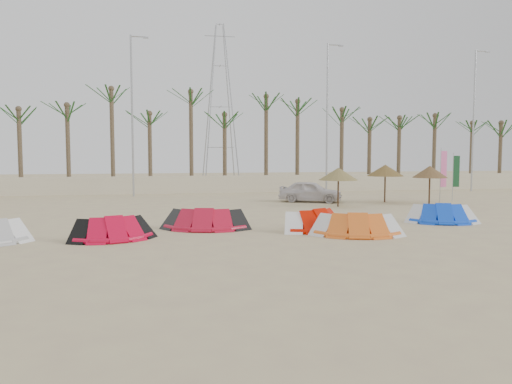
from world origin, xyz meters
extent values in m
plane|color=#C9B984|center=(0.00, 0.00, 0.00)|extent=(120.00, 120.00, 0.00)
cube|color=beige|center=(0.00, 22.00, 0.65)|extent=(60.00, 0.30, 1.30)
cylinder|color=brown|center=(-14.00, 23.50, 3.25)|extent=(0.32, 0.32, 6.50)
ellipsoid|color=#194719|center=(-14.00, 23.50, 6.50)|extent=(4.00, 4.00, 2.40)
cylinder|color=brown|center=(-4.00, 23.50, 3.25)|extent=(0.32, 0.32, 6.50)
ellipsoid|color=#194719|center=(-4.00, 23.50, 6.50)|extent=(4.00, 4.00, 2.40)
cylinder|color=brown|center=(6.00, 23.50, 3.25)|extent=(0.32, 0.32, 6.50)
ellipsoid|color=#194719|center=(6.00, 23.50, 6.50)|extent=(4.00, 4.00, 2.40)
cylinder|color=brown|center=(16.00, 23.50, 3.25)|extent=(0.32, 0.32, 6.50)
ellipsoid|color=#194719|center=(16.00, 23.50, 6.50)|extent=(4.00, 4.00, 2.40)
cylinder|color=brown|center=(24.00, 23.50, 3.25)|extent=(0.32, 0.32, 6.50)
ellipsoid|color=#194719|center=(24.00, 23.50, 6.50)|extent=(4.00, 4.00, 2.40)
cylinder|color=#A5A8AD|center=(-6.00, 20.00, 5.50)|extent=(0.14, 0.14, 11.00)
cylinder|color=#A5A8AD|center=(-5.50, 20.00, 10.90)|extent=(1.00, 0.08, 0.08)
cube|color=#A5A8AD|center=(-5.00, 20.00, 10.85)|extent=(0.35, 0.14, 0.10)
cylinder|color=#A5A8AD|center=(8.00, 20.00, 5.50)|extent=(0.14, 0.14, 11.00)
cylinder|color=#A5A8AD|center=(8.50, 20.00, 10.90)|extent=(1.00, 0.08, 0.08)
cube|color=#A5A8AD|center=(9.00, 20.00, 10.85)|extent=(0.35, 0.14, 0.10)
cylinder|color=#A5A8AD|center=(20.00, 20.00, 5.50)|extent=(0.14, 0.14, 11.00)
cylinder|color=#A5A8AD|center=(20.50, 20.00, 10.90)|extent=(1.00, 0.08, 0.08)
cube|color=#A5A8AD|center=(21.00, 20.00, 10.85)|extent=(0.35, 0.14, 0.10)
cube|color=white|center=(-8.75, 2.27, 0.25)|extent=(0.85, 1.21, 0.40)
cylinder|color=red|center=(-5.73, 2.18, 0.10)|extent=(2.49, 1.02, 0.20)
cube|color=black|center=(-6.89, 2.28, 0.25)|extent=(0.92, 1.24, 0.40)
cube|color=black|center=(-4.58, 2.28, 0.25)|extent=(0.92, 1.24, 0.40)
cylinder|color=red|center=(-2.41, 4.08, 0.10)|extent=(3.05, 0.95, 0.20)
cube|color=black|center=(-3.80, 4.18, 0.25)|extent=(0.85, 1.21, 0.40)
cube|color=black|center=(-1.02, 4.18, 0.25)|extent=(0.85, 1.21, 0.40)
cylinder|color=red|center=(1.86, 3.01, 0.10)|extent=(2.53, 1.40, 0.20)
cube|color=white|center=(0.63, 3.11, 0.25)|extent=(1.03, 1.25, 0.40)
cube|color=white|center=(3.09, 3.11, 0.25)|extent=(1.03, 1.25, 0.40)
cylinder|color=orange|center=(2.89, 1.51, 0.10)|extent=(2.89, 0.99, 0.20)
cube|color=silver|center=(1.56, 1.61, 0.25)|extent=(0.88, 1.22, 0.40)
cube|color=silver|center=(4.21, 1.61, 0.25)|extent=(0.88, 1.22, 0.40)
cylinder|color=blue|center=(7.77, 3.94, 0.10)|extent=(2.54, 1.02, 0.20)
cube|color=silver|center=(6.60, 4.04, 0.25)|extent=(0.92, 1.23, 0.40)
cube|color=silver|center=(8.95, 4.04, 0.25)|extent=(0.92, 1.23, 0.40)
cylinder|color=#4C331E|center=(5.67, 11.11, 1.05)|extent=(0.10, 0.10, 2.09)
cone|color=olive|center=(5.67, 11.11, 1.84)|extent=(2.20, 2.20, 0.70)
cylinder|color=#4C331E|center=(11.36, 11.28, 1.09)|extent=(0.10, 0.10, 2.17)
cone|color=brown|center=(11.36, 11.28, 1.92)|extent=(2.02, 2.02, 0.70)
cylinder|color=#4C331E|center=(9.36, 12.97, 1.10)|extent=(0.10, 0.10, 2.21)
cone|color=brown|center=(9.36, 12.97, 1.96)|extent=(2.22, 2.22, 0.70)
cylinder|color=#A5A8AD|center=(12.30, 11.71, 1.66)|extent=(0.04, 0.04, 3.31)
cube|color=pink|center=(12.52, 11.71, 2.06)|extent=(0.42, 0.07, 2.15)
cylinder|color=#A5A8AD|center=(13.86, 12.88, 1.50)|extent=(0.04, 0.04, 3.01)
cube|color=#184C28|center=(14.08, 12.88, 1.86)|extent=(0.42, 0.05, 1.95)
imported|color=silver|center=(4.92, 13.94, 0.65)|extent=(4.12, 3.06, 1.31)
camera|label=1|loc=(-4.07, -15.46, 3.01)|focal=35.00mm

